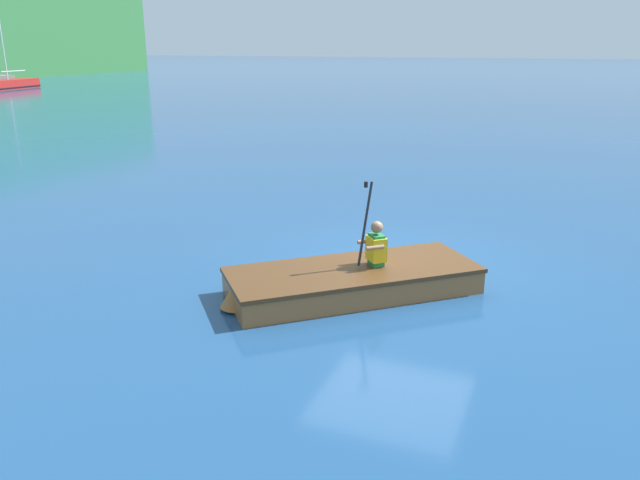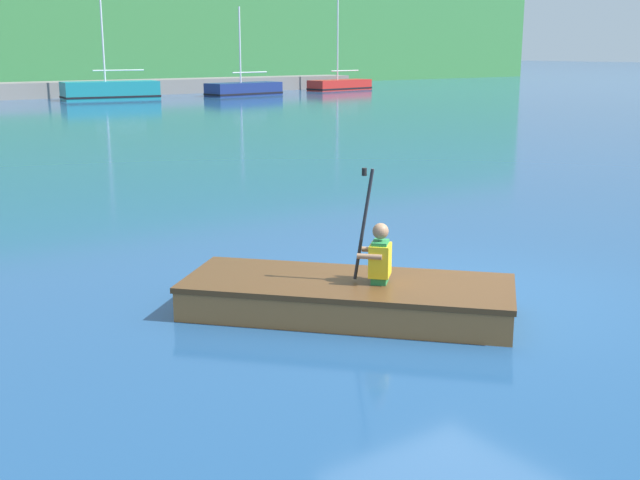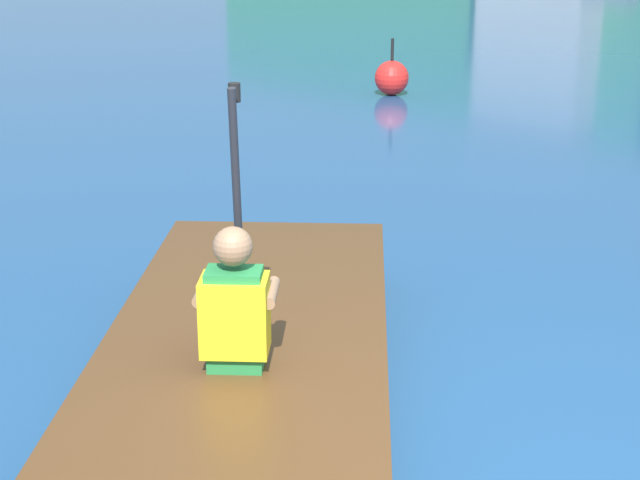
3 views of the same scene
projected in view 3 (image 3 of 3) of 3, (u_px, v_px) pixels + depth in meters
rowboat_foreground at (248, 360)px, 4.72m from camera, size 3.31×3.49×0.37m
person_paddler at (235, 304)px, 4.20m from camera, size 0.46×0.46×1.22m
channel_buoy at (392, 78)px, 12.58m from camera, size 0.44×0.44×0.72m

